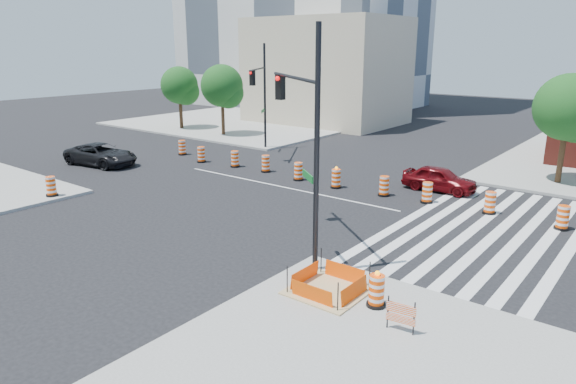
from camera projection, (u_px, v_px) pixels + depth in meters
name	position (u px, v px, depth m)	size (l,w,h in m)	color
ground	(282.00, 187.00, 27.86)	(120.00, 120.00, 0.00)	black
sidewalk_nw	(254.00, 121.00, 52.14)	(22.00, 22.00, 0.15)	gray
crosswalk_east	(487.00, 229.00, 21.38)	(6.75, 13.50, 0.01)	silver
lane_centerline	(282.00, 187.00, 27.86)	(14.00, 0.12, 0.01)	silver
excavation_pit	(329.00, 289.00, 15.65)	(2.20, 2.20, 0.90)	tan
beige_midrise	(326.00, 71.00, 50.27)	(14.00, 10.00, 10.00)	#BBAD8F
red_coupe	(439.00, 179.00, 26.94)	(1.54, 3.83, 1.30)	#56070B
dark_suv	(101.00, 154.00, 32.81)	(2.28, 4.94, 1.37)	black
signal_pole_se	(303.00, 122.00, 17.50)	(4.80, 3.80, 7.92)	black
signal_pole_nw	(261.00, 88.00, 35.41)	(3.01, 4.88, 7.42)	black
pit_drum	(376.00, 292.00, 14.65)	(0.56, 0.56, 1.10)	black
sw_corner_drum	(51.00, 187.00, 25.52)	(0.58, 0.58, 0.99)	black
barricade	(401.00, 314.00, 13.33)	(0.79, 0.13, 0.93)	#FF4905
tree_north_a	(180.00, 87.00, 46.07)	(3.38, 3.33, 5.66)	#382314
tree_north_b	(223.00, 88.00, 42.52)	(3.50, 3.50, 5.96)	#382314
tree_north_c	(569.00, 111.00, 27.19)	(3.55, 3.55, 6.03)	#382314
median_drum_0	(182.00, 148.00, 35.98)	(0.60, 0.60, 1.02)	black
median_drum_1	(201.00, 155.00, 33.66)	(0.60, 0.60, 1.02)	black
median_drum_2	(235.00, 160.00, 32.33)	(0.60, 0.60, 1.02)	black
median_drum_3	(266.00, 164.00, 31.05)	(0.60, 0.60, 1.02)	black
median_drum_4	(298.00, 172.00, 29.12)	(0.60, 0.60, 1.02)	black
median_drum_5	(336.00, 179.00, 27.54)	(0.60, 0.60, 1.18)	black
median_drum_6	(384.00, 187.00, 26.07)	(0.60, 0.60, 1.02)	black
median_drum_7	(427.00, 193.00, 24.91)	(0.60, 0.60, 1.02)	black
median_drum_8	(490.00, 204.00, 23.27)	(0.60, 0.60, 1.02)	black
median_drum_9	(563.00, 218.00, 21.26)	(0.60, 0.60, 1.02)	black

